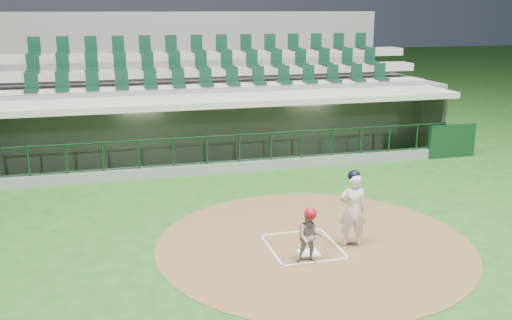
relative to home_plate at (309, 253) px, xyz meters
The scene contains 8 objects.
ground 0.70m from the home_plate, 90.00° to the left, with size 120.00×120.00×0.00m, color #1D4E16.
dirt_circle 0.58m from the home_plate, 59.04° to the left, with size 7.20×7.20×0.01m, color brown.
home_plate is the anchor object (origin of this frame).
batter_box_chalk 0.40m from the home_plate, 90.00° to the left, with size 1.55×1.80×0.01m.
dugout_structure 8.57m from the home_plate, 88.42° to the left, with size 16.40×3.70×3.00m.
seating_deck 11.69m from the home_plate, 90.00° to the left, with size 17.00×6.72×5.15m.
batter 1.41m from the home_plate, 10.71° to the left, with size 0.88×0.90×1.76m.
catcher 0.72m from the home_plate, 109.29° to the right, with size 0.65×0.56×1.21m.
Camera 1 is at (-4.06, -11.53, 5.21)m, focal length 40.00 mm.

